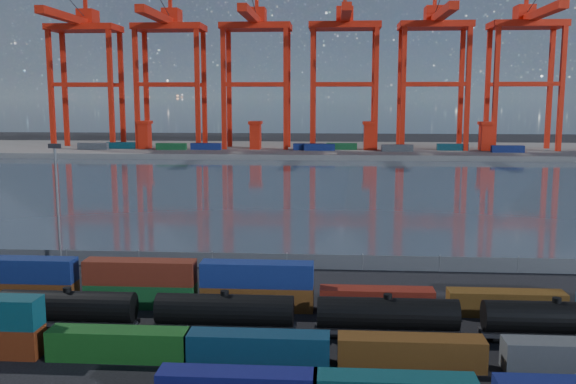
{
  "coord_description": "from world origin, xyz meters",
  "views": [
    {
      "loc": [
        5.96,
        -54.47,
        22.55
      ],
      "look_at": [
        0.0,
        30.0,
        10.0
      ],
      "focal_mm": 40.0,
      "sensor_mm": 36.0,
      "label": 1
    }
  ],
  "objects": [
    {
      "name": "ground",
      "position": [
        0.0,
        0.0,
        0.0
      ],
      "size": [
        700.0,
        700.0,
        0.0
      ],
      "primitive_type": "plane",
      "color": "black",
      "rests_on": "ground"
    },
    {
      "name": "harbor_water",
      "position": [
        0.0,
        105.0,
        0.01
      ],
      "size": [
        700.0,
        700.0,
        0.0
      ],
      "primitive_type": "plane",
      "color": "#313C48",
      "rests_on": "ground"
    },
    {
      "name": "far_quay",
      "position": [
        0.0,
        210.0,
        1.0
      ],
      "size": [
        700.0,
        70.0,
        2.0
      ],
      "primitive_type": "cube",
      "color": "#514F4C",
      "rests_on": "ground"
    },
    {
      "name": "distant_mountains",
      "position": [
        63.02,
        1600.0,
        220.29
      ],
      "size": [
        2470.0,
        1100.0,
        520.0
      ],
      "color": "#1E2630",
      "rests_on": "ground"
    },
    {
      "name": "container_row_south",
      "position": [
        -3.87,
        -10.1,
        1.53
      ],
      "size": [
        140.25,
        2.4,
        5.12
      ],
      "color": "#383B3C",
      "rests_on": "ground"
    },
    {
      "name": "container_row_mid",
      "position": [
        -8.35,
        -2.59,
        1.57
      ],
      "size": [
        128.37,
        2.49,
        5.32
      ],
      "color": "#494C4E",
      "rests_on": "ground"
    },
    {
      "name": "container_row_north",
      "position": [
        7.49,
        11.31,
        1.99
      ],
      "size": [
        141.68,
        2.44,
        5.2
      ],
      "color": "#101B53",
      "rests_on": "ground"
    },
    {
      "name": "tanker_string",
      "position": [
        -19.77,
        4.18,
        2.11
      ],
      "size": [
        106.72,
        2.95,
        4.22
      ],
      "color": "black",
      "rests_on": "ground"
    },
    {
      "name": "waterfront_fence",
      "position": [
        -0.0,
        28.0,
        1.0
      ],
      "size": [
        160.12,
        0.12,
        2.2
      ],
      "color": "#595B5E",
      "rests_on": "ground"
    },
    {
      "name": "yard_light_mast",
      "position": [
        -30.0,
        26.0,
        9.3
      ],
      "size": [
        1.6,
        0.4,
        16.6
      ],
      "color": "slate",
      "rests_on": "ground"
    },
    {
      "name": "gantry_cranes",
      "position": [
        -7.5,
        203.08,
        44.42
      ],
      "size": [
        202.87,
        53.51,
        72.46
      ],
      "color": "red",
      "rests_on": "ground"
    },
    {
      "name": "quay_containers",
      "position": [
        -11.0,
        195.46,
        3.3
      ],
      "size": [
        172.58,
        10.99,
        2.6
      ],
      "color": "navy",
      "rests_on": "far_quay"
    },
    {
      "name": "straddle_carriers",
      "position": [
        -2.5,
        200.0,
        7.82
      ],
      "size": [
        140.0,
        7.0,
        11.1
      ],
      "color": "red",
      "rests_on": "far_quay"
    }
  ]
}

